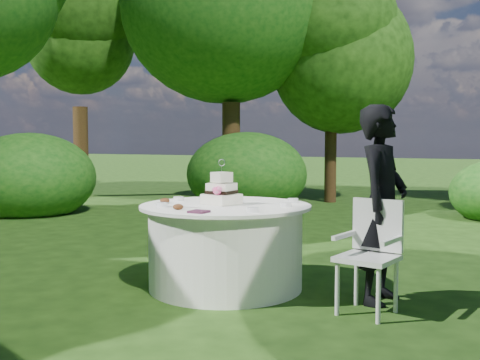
% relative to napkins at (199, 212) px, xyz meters
% --- Properties ---
extents(ground, '(80.00, 80.00, 0.00)m').
position_rel_napkins_xyz_m(ground, '(-0.09, 0.61, -0.78)').
color(ground, '#1C390F').
rests_on(ground, ground).
extents(napkins, '(0.14, 0.14, 0.02)m').
position_rel_napkins_xyz_m(napkins, '(0.00, 0.00, 0.00)').
color(napkins, '#4A1F37').
rests_on(napkins, table).
extents(feather_plume, '(0.48, 0.07, 0.01)m').
position_rel_napkins_xyz_m(feather_plume, '(-0.41, 0.28, -0.00)').
color(feather_plume, white).
rests_on(feather_plume, table).
extents(guest, '(0.45, 0.64, 1.65)m').
position_rel_napkins_xyz_m(guest, '(1.28, 0.82, 0.05)').
color(guest, black).
rests_on(guest, ground).
extents(table, '(1.56, 1.56, 0.77)m').
position_rel_napkins_xyz_m(table, '(-0.09, 0.61, -0.39)').
color(table, white).
rests_on(table, ground).
extents(cake, '(0.34, 0.34, 0.42)m').
position_rel_napkins_xyz_m(cake, '(-0.13, 0.60, 0.10)').
color(cake, white).
rests_on(cake, table).
extents(chair, '(0.49, 0.48, 0.89)m').
position_rel_napkins_xyz_m(chair, '(1.28, 0.51, -0.26)').
color(chair, white).
rests_on(chair, ground).
extents(votives, '(1.22, 1.00, 0.04)m').
position_rel_napkins_xyz_m(votives, '(-0.05, 0.65, 0.01)').
color(votives, white).
rests_on(votives, table).
extents(petal_cups, '(0.48, 0.44, 0.05)m').
position_rel_napkins_xyz_m(petal_cups, '(-0.45, 0.26, 0.02)').
color(petal_cups, '#562D16').
rests_on(petal_cups, table).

